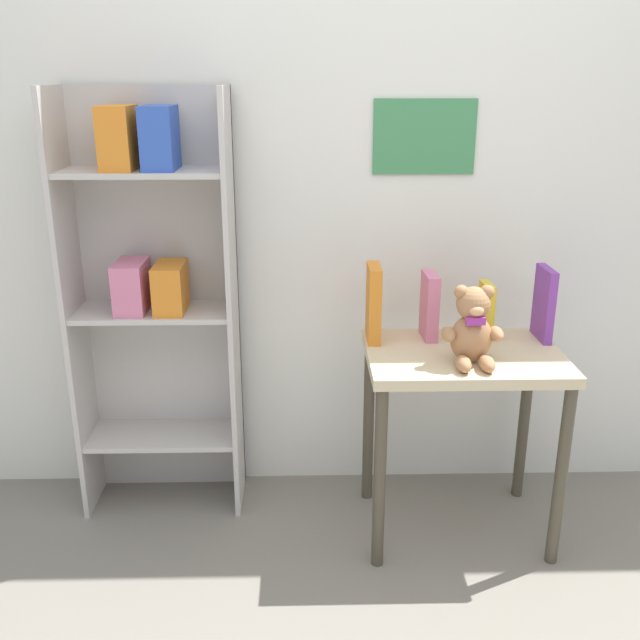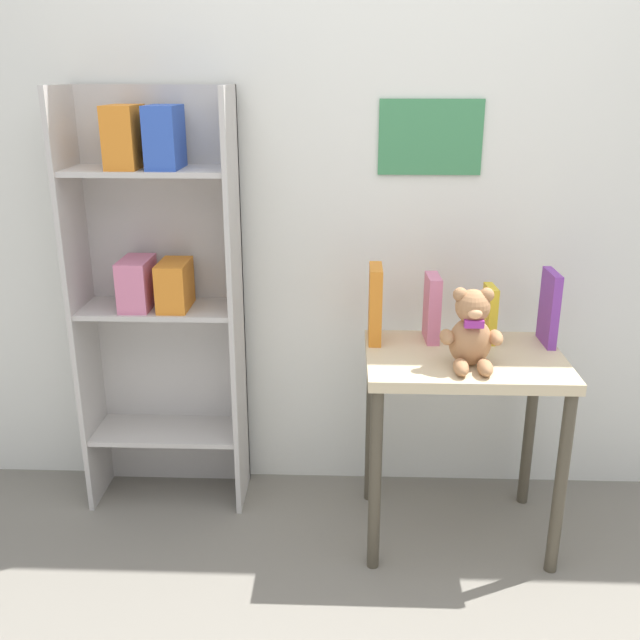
# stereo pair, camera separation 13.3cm
# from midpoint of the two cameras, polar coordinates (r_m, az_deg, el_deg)

# --- Properties ---
(wall_back) EXTENTS (4.80, 0.07, 2.50)m
(wall_back) POSITION_cam_midpoint_polar(r_m,az_deg,el_deg) (2.57, 2.20, 12.65)
(wall_back) COLOR silver
(wall_back) RESTS_ON ground_plane
(bookshelf_side) EXTENTS (0.57, 0.26, 1.51)m
(bookshelf_side) POSITION_cam_midpoint_polar(r_m,az_deg,el_deg) (2.57, -14.61, 2.95)
(bookshelf_side) COLOR #BCB7B2
(bookshelf_side) RESTS_ON ground_plane
(display_table) EXTENTS (0.64, 0.46, 0.67)m
(display_table) POSITION_cam_midpoint_polar(r_m,az_deg,el_deg) (2.42, 9.76, -5.00)
(display_table) COLOR beige
(display_table) RESTS_ON ground_plane
(teddy_bear) EXTENTS (0.19, 0.18, 0.25)m
(teddy_bear) POSITION_cam_midpoint_polar(r_m,az_deg,el_deg) (2.25, 10.45, -0.68)
(teddy_bear) COLOR #A8754C
(teddy_bear) RESTS_ON display_table
(book_standing_orange) EXTENTS (0.04, 0.15, 0.26)m
(book_standing_orange) POSITION_cam_midpoint_polar(r_m,az_deg,el_deg) (2.41, 2.74, 1.36)
(book_standing_orange) COLOR orange
(book_standing_orange) RESTS_ON display_table
(book_standing_pink) EXTENTS (0.05, 0.13, 0.23)m
(book_standing_pink) POSITION_cam_midpoint_polar(r_m,az_deg,el_deg) (2.45, 7.23, 1.11)
(book_standing_pink) COLOR #D17093
(book_standing_pink) RESTS_ON display_table
(book_standing_yellow) EXTENTS (0.03, 0.11, 0.19)m
(book_standing_yellow) POSITION_cam_midpoint_polar(r_m,az_deg,el_deg) (2.49, 11.65, 0.72)
(book_standing_yellow) COLOR gold
(book_standing_yellow) RESTS_ON display_table
(book_standing_purple) EXTENTS (0.03, 0.15, 0.25)m
(book_standing_purple) POSITION_cam_midpoint_polar(r_m,az_deg,el_deg) (2.52, 16.06, 1.25)
(book_standing_purple) COLOR purple
(book_standing_purple) RESTS_ON display_table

